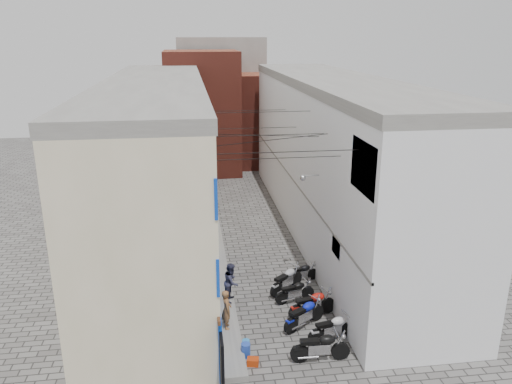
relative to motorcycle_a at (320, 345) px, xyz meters
name	(u,v)px	position (x,y,z in m)	size (l,w,h in m)	color
ground	(295,378)	(-1.10, -0.82, -0.63)	(90.00, 90.00, 0.00)	#565451
plinth	(214,234)	(-3.15, 12.18, -0.51)	(0.90, 26.00, 0.25)	slate
building_left	(158,164)	(-6.08, 12.12, 3.87)	(5.10, 27.00, 9.00)	beige
building_right	(334,157)	(3.90, 12.17, 3.87)	(5.94, 26.00, 9.00)	white
building_far_brick_left	(203,112)	(-3.10, 27.18, 4.37)	(6.00, 6.00, 10.00)	maroon
building_far_brick_right	(258,119)	(1.90, 29.18, 3.37)	(5.00, 6.00, 8.00)	maroon
building_far_concrete	(221,97)	(-1.10, 33.18, 4.87)	(8.00, 5.00, 11.00)	slate
far_shopfront	(230,164)	(-1.10, 24.38, 0.57)	(2.00, 0.30, 2.40)	black
overhead_wires	(262,132)	(-1.10, 6.82, 6.49)	(5.80, 13.02, 1.32)	black
motorcycle_a	(320,345)	(0.00, 0.00, 0.00)	(0.69, 2.18, 1.26)	black
motorcycle_b	(333,327)	(0.80, 1.15, -0.04)	(0.64, 2.04, 1.18)	#BCBCC1
motorcycle_c	(304,313)	(-0.06, 2.23, -0.02)	(0.67, 2.13, 1.23)	#0B19AF
motorcycle_d	(313,303)	(0.45, 2.94, 0.00)	(0.69, 2.17, 1.26)	#B2150C
motorcycle_e	(295,290)	(-0.02, 4.22, -0.09)	(0.59, 1.87, 1.08)	black
motorcycle_f	(287,279)	(-0.20, 5.20, -0.01)	(0.68, 2.14, 1.24)	#A8A9AD
motorcycle_g	(302,272)	(0.71, 6.02, -0.13)	(0.54, 1.72, 0.99)	black
person_a	(227,309)	(-3.19, 2.22, 0.42)	(0.59, 0.39, 1.61)	#946035
person_b	(231,282)	(-2.80, 4.33, 0.48)	(0.83, 0.65, 1.72)	#2F3047
water_jug_near	(246,350)	(-2.63, 0.60, -0.36)	(0.35, 0.35, 0.54)	#2346B3
water_jug_far	(246,345)	(-2.58, 0.96, -0.41)	(0.28, 0.28, 0.44)	#2982CF
red_crate	(253,362)	(-2.43, 0.09, -0.50)	(0.41, 0.31, 0.26)	#B0320C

